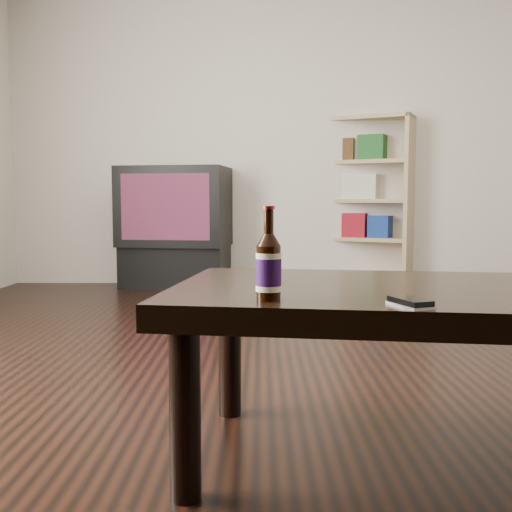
{
  "coord_description": "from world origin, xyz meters",
  "views": [
    {
      "loc": [
        -0.28,
        -2.38,
        0.73
      ],
      "look_at": [
        -0.29,
        -0.98,
        0.6
      ],
      "focal_mm": 42.0,
      "sensor_mm": 36.0,
      "label": 1
    }
  ],
  "objects_px": {
    "tv": "(175,207)",
    "bookshelf": "(366,198)",
    "tv_stand": "(176,266)",
    "beer_bottle": "(269,267)",
    "phone": "(410,303)",
    "coffee_table": "(414,310)"
  },
  "relations": [
    {
      "from": "tv",
      "to": "coffee_table",
      "type": "distance_m",
      "value": 3.7
    },
    {
      "from": "coffee_table",
      "to": "phone",
      "type": "bearing_deg",
      "value": -106.2
    },
    {
      "from": "tv",
      "to": "bookshelf",
      "type": "xyz_separation_m",
      "value": [
        1.7,
        0.32,
        0.08
      ]
    },
    {
      "from": "tv",
      "to": "tv_stand",
      "type": "bearing_deg",
      "value": 90.0
    },
    {
      "from": "phone",
      "to": "tv_stand",
      "type": "bearing_deg",
      "value": 84.03
    },
    {
      "from": "bookshelf",
      "to": "phone",
      "type": "height_order",
      "value": "bookshelf"
    },
    {
      "from": "tv_stand",
      "to": "tv",
      "type": "bearing_deg",
      "value": -90.0
    },
    {
      "from": "coffee_table",
      "to": "beer_bottle",
      "type": "height_order",
      "value": "beer_bottle"
    },
    {
      "from": "beer_bottle",
      "to": "phone",
      "type": "distance_m",
      "value": 0.33
    },
    {
      "from": "tv",
      "to": "coffee_table",
      "type": "bearing_deg",
      "value": -63.33
    },
    {
      "from": "coffee_table",
      "to": "beer_bottle",
      "type": "distance_m",
      "value": 0.49
    },
    {
      "from": "tv",
      "to": "phone",
      "type": "height_order",
      "value": "tv"
    },
    {
      "from": "tv",
      "to": "bookshelf",
      "type": "relative_size",
      "value": 0.65
    },
    {
      "from": "tv_stand",
      "to": "bookshelf",
      "type": "distance_m",
      "value": 1.83
    },
    {
      "from": "coffee_table",
      "to": "beer_bottle",
      "type": "relative_size",
      "value": 6.35
    },
    {
      "from": "coffee_table",
      "to": "phone",
      "type": "xyz_separation_m",
      "value": [
        -0.09,
        -0.32,
        0.07
      ]
    },
    {
      "from": "tv",
      "to": "phone",
      "type": "distance_m",
      "value": 3.98
    },
    {
      "from": "bookshelf",
      "to": "coffee_table",
      "type": "distance_m",
      "value": 3.88
    },
    {
      "from": "tv",
      "to": "beer_bottle",
      "type": "height_order",
      "value": "tv"
    },
    {
      "from": "beer_bottle",
      "to": "phone",
      "type": "height_order",
      "value": "beer_bottle"
    },
    {
      "from": "tv_stand",
      "to": "beer_bottle",
      "type": "xyz_separation_m",
      "value": [
        0.76,
        -3.74,
        0.4
      ]
    },
    {
      "from": "tv",
      "to": "beer_bottle",
      "type": "bearing_deg",
      "value": -70.24
    }
  ]
}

